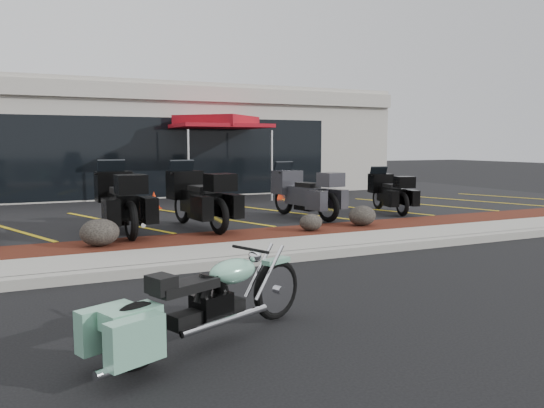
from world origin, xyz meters
name	(u,v)px	position (x,y,z in m)	size (l,w,h in m)	color
ground	(319,273)	(0.00, 0.00, 0.00)	(90.00, 90.00, 0.00)	black
curb	(293,256)	(0.00, 0.90, 0.07)	(24.00, 0.25, 0.15)	gray
sidewalk	(275,249)	(0.00, 1.60, 0.07)	(24.00, 1.20, 0.15)	gray
mulch_bed	(250,238)	(0.00, 2.80, 0.08)	(24.00, 1.20, 0.16)	#37190C
upper_lot	(180,208)	(0.00, 8.20, 0.07)	(26.00, 9.60, 0.15)	black
dealership_building	(138,142)	(0.00, 14.47, 2.01)	(18.00, 8.16, 4.00)	#ADA89C
boulder_left	(100,232)	(-2.86, 2.71, 0.40)	(0.68, 0.56, 0.48)	black
boulder_mid	(311,222)	(1.29, 2.64, 0.33)	(0.49, 0.41, 0.35)	black
boulder_right	(362,216)	(2.64, 2.78, 0.38)	(0.62, 0.52, 0.44)	black
hero_cruiser	(276,281)	(-1.51, -1.69, 0.44)	(2.52, 0.64, 0.89)	#7BBF9F
touring_black_front	(112,194)	(-2.34, 4.84, 0.88)	(2.51, 0.96, 1.46)	black
touring_black_mid	(182,192)	(-0.83, 4.79, 0.87)	(2.46, 0.94, 1.43)	black
touring_grey	(284,188)	(1.92, 5.25, 0.83)	(2.32, 0.89, 1.35)	#313136
touring_black_rear	(378,188)	(4.75, 5.13, 0.74)	(2.03, 0.77, 1.18)	black
traffic_cone	(154,200)	(-0.83, 7.83, 0.39)	(0.34, 0.34, 0.48)	red
popup_canopy	(217,124)	(1.68, 9.75, 2.59)	(3.76, 3.76, 2.69)	silver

